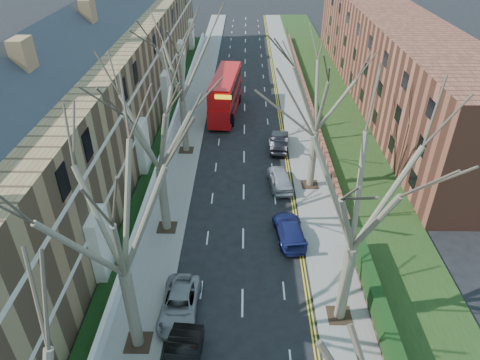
{
  "coord_description": "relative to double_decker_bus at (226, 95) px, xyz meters",
  "views": [
    {
      "loc": [
        0.1,
        -8.87,
        20.39
      ],
      "look_at": [
        -0.27,
        18.09,
        3.05
      ],
      "focal_mm": 32.0,
      "sensor_mm": 36.0,
      "label": 1
    }
  ],
  "objects": [
    {
      "name": "flats_right",
      "position": [
        19.64,
        5.72,
        2.78
      ],
      "size": [
        13.97,
        54.0,
        10.0
      ],
      "color": "brown",
      "rests_on": "ground"
    },
    {
      "name": "grass_verge_right",
      "position": [
        12.68,
        1.72,
        -2.05
      ],
      "size": [
        6.0,
        102.0,
        0.06
      ],
      "color": "#1B3312",
      "rests_on": "ground"
    },
    {
      "name": "pavement_left",
      "position": [
        -3.82,
        1.72,
        -2.14
      ],
      "size": [
        3.0,
        102.0,
        0.12
      ],
      "primitive_type": "cube",
      "color": "slate",
      "rests_on": "ground"
    },
    {
      "name": "double_decker_bus",
      "position": [
        0.0,
        0.0,
        0.0
      ],
      "size": [
        3.49,
        10.89,
        4.49
      ],
      "rotation": [
        0.0,
        0.0,
        3.04
      ],
      "color": "red",
      "rests_on": "ground"
    },
    {
      "name": "car_right_far",
      "position": [
        5.67,
        -8.52,
        -1.44
      ],
      "size": [
        2.12,
        4.8,
        1.53
      ],
      "primitive_type": "imported",
      "rotation": [
        0.0,
        0.0,
        3.03
      ],
      "color": "black",
      "rests_on": "ground"
    },
    {
      "name": "car_right_near",
      "position": [
        5.52,
        -22.14,
        -1.53
      ],
      "size": [
        2.43,
        4.87,
        1.36
      ],
      "primitive_type": "imported",
      "rotation": [
        0.0,
        0.0,
        3.26
      ],
      "color": "navy",
      "rests_on": "ground"
    },
    {
      "name": "tree_left_mid",
      "position": [
        -3.52,
        -31.28,
        7.35
      ],
      "size": [
        10.5,
        10.5,
        14.71
      ],
      "color": "#665C49",
      "rests_on": "ground"
    },
    {
      "name": "pavement_right",
      "position": [
        8.18,
        1.72,
        -2.14
      ],
      "size": [
        3.0,
        102.0,
        0.12
      ],
      "primitive_type": "cube",
      "color": "slate",
      "rests_on": "ground"
    },
    {
      "name": "terrace_left",
      "position": [
        -11.47,
        -6.28,
        3.33
      ],
      "size": [
        9.7,
        78.0,
        13.6
      ],
      "color": "olive",
      "rests_on": "ground"
    },
    {
      "name": "tree_right_far",
      "position": [
        7.88,
        -15.28,
        7.04
      ],
      "size": [
        10.15,
        10.15,
        14.22
      ],
      "color": "#665C49",
      "rests_on": "ground"
    },
    {
      "name": "car_right_mid",
      "position": [
        5.27,
        -15.35,
        -1.45
      ],
      "size": [
        2.3,
        4.61,
        1.51
      ],
      "primitive_type": "imported",
      "rotation": [
        0.0,
        0.0,
        3.26
      ],
      "color": "#9EA0A6",
      "rests_on": "ground"
    },
    {
      "name": "front_wall_left",
      "position": [
        -5.47,
        -6.28,
        -1.58
      ],
      "size": [
        0.3,
        78.0,
        1.0
      ],
      "color": "white",
      "rests_on": "ground"
    },
    {
      "name": "tree_left_far",
      "position": [
        -3.52,
        -21.28,
        7.04
      ],
      "size": [
        10.15,
        10.15,
        14.22
      ],
      "color": "#665C49",
      "rests_on": "ground"
    },
    {
      "name": "tree_left_dist",
      "position": [
        -3.52,
        -9.28,
        7.35
      ],
      "size": [
        10.5,
        10.5,
        14.71
      ],
      "color": "#665C49",
      "rests_on": "ground"
    },
    {
      "name": "car_left_far",
      "position": [
        -1.51,
        -29.06,
        -1.55
      ],
      "size": [
        2.27,
        4.74,
        1.3
      ],
      "primitive_type": "imported",
      "rotation": [
        0.0,
        0.0,
        -0.02
      ],
      "color": "gray",
      "rests_on": "ground"
    },
    {
      "name": "tree_right_mid",
      "position": [
        7.88,
        -29.28,
        7.35
      ],
      "size": [
        10.5,
        10.5,
        14.71
      ],
      "color": "#665C49",
      "rests_on": "ground"
    }
  ]
}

